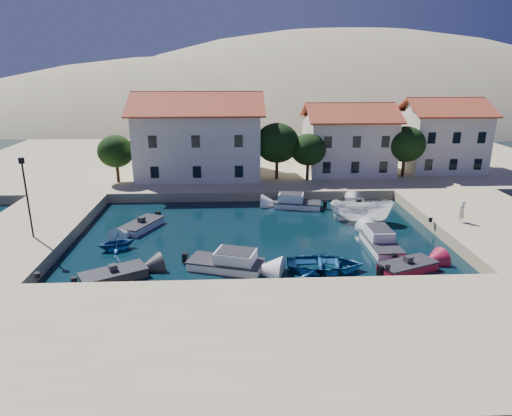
{
  "coord_description": "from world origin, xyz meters",
  "views": [
    {
      "loc": [
        -1.82,
        -25.73,
        13.85
      ],
      "look_at": [
        -0.06,
        11.39,
        2.0
      ],
      "focal_mm": 32.0,
      "sensor_mm": 36.0,
      "label": 1
    }
  ],
  "objects_px": {
    "building_right": "(442,133)",
    "rowboat_south": "(325,269)",
    "cabin_cruiser_east": "(381,242)",
    "cabin_cruiser_south": "(226,262)",
    "building_mid": "(348,137)",
    "pedestrian": "(462,211)",
    "boat_east": "(361,221)",
    "lamppost": "(26,190)",
    "building_left": "(199,134)"
  },
  "relations": [
    {
      "from": "building_right",
      "to": "boat_east",
      "type": "height_order",
      "value": "building_right"
    },
    {
      "from": "building_left",
      "to": "rowboat_south",
      "type": "distance_m",
      "value": 27.54
    },
    {
      "from": "rowboat_south",
      "to": "boat_east",
      "type": "height_order",
      "value": "boat_east"
    },
    {
      "from": "cabin_cruiser_south",
      "to": "rowboat_south",
      "type": "distance_m",
      "value": 7.01
    },
    {
      "from": "lamppost",
      "to": "cabin_cruiser_south",
      "type": "relative_size",
      "value": 1.1
    },
    {
      "from": "building_right",
      "to": "rowboat_south",
      "type": "bearing_deg",
      "value": -126.16
    },
    {
      "from": "cabin_cruiser_south",
      "to": "pedestrian",
      "type": "distance_m",
      "value": 20.75
    },
    {
      "from": "building_left",
      "to": "lamppost",
      "type": "relative_size",
      "value": 2.36
    },
    {
      "from": "building_right",
      "to": "pedestrian",
      "type": "relative_size",
      "value": 5.07
    },
    {
      "from": "building_mid",
      "to": "pedestrian",
      "type": "xyz_separation_m",
      "value": [
        5.21,
        -19.16,
        -3.29
      ]
    },
    {
      "from": "rowboat_south",
      "to": "pedestrian",
      "type": "height_order",
      "value": "pedestrian"
    },
    {
      "from": "building_right",
      "to": "cabin_cruiser_east",
      "type": "relative_size",
      "value": 1.82
    },
    {
      "from": "building_mid",
      "to": "cabin_cruiser_south",
      "type": "height_order",
      "value": "building_mid"
    },
    {
      "from": "building_left",
      "to": "building_right",
      "type": "bearing_deg",
      "value": 3.81
    },
    {
      "from": "building_mid",
      "to": "boat_east",
      "type": "relative_size",
      "value": 1.86
    },
    {
      "from": "lamppost",
      "to": "rowboat_south",
      "type": "height_order",
      "value": "lamppost"
    },
    {
      "from": "building_mid",
      "to": "cabin_cruiser_east",
      "type": "relative_size",
      "value": 2.03
    },
    {
      "from": "building_left",
      "to": "rowboat_south",
      "type": "bearing_deg",
      "value": -67.21
    },
    {
      "from": "cabin_cruiser_east",
      "to": "boat_east",
      "type": "xyz_separation_m",
      "value": [
        0.14,
        6.38,
        -0.48
      ]
    },
    {
      "from": "lamppost",
      "to": "boat_east",
      "type": "xyz_separation_m",
      "value": [
        27.17,
        5.26,
        -4.75
      ]
    },
    {
      "from": "building_right",
      "to": "rowboat_south",
      "type": "distance_m",
      "value": 33.63
    },
    {
      "from": "building_right",
      "to": "cabin_cruiser_east",
      "type": "bearing_deg",
      "value": -122.03
    },
    {
      "from": "cabin_cruiser_south",
      "to": "building_mid",
      "type": "bearing_deg",
      "value": 77.66
    },
    {
      "from": "cabin_cruiser_east",
      "to": "pedestrian",
      "type": "distance_m",
      "value": 8.36
    },
    {
      "from": "building_right",
      "to": "lamppost",
      "type": "height_order",
      "value": "building_right"
    },
    {
      "from": "building_mid",
      "to": "boat_east",
      "type": "distance_m",
      "value": 16.75
    },
    {
      "from": "building_right",
      "to": "boat_east",
      "type": "bearing_deg",
      "value": -130.56
    },
    {
      "from": "lamppost",
      "to": "boat_east",
      "type": "bearing_deg",
      "value": 10.95
    },
    {
      "from": "boat_east",
      "to": "building_mid",
      "type": "bearing_deg",
      "value": 3.22
    },
    {
      "from": "building_right",
      "to": "cabin_cruiser_south",
      "type": "relative_size",
      "value": 1.67
    },
    {
      "from": "building_mid",
      "to": "building_left",
      "type": "bearing_deg",
      "value": -176.82
    },
    {
      "from": "building_mid",
      "to": "building_right",
      "type": "bearing_deg",
      "value": 4.76
    },
    {
      "from": "cabin_cruiser_east",
      "to": "boat_east",
      "type": "bearing_deg",
      "value": -1.87
    },
    {
      "from": "lamppost",
      "to": "cabin_cruiser_east",
      "type": "relative_size",
      "value": 1.2
    },
    {
      "from": "rowboat_south",
      "to": "cabin_cruiser_east",
      "type": "relative_size",
      "value": 1.03
    },
    {
      "from": "lamppost",
      "to": "cabin_cruiser_east",
      "type": "height_order",
      "value": "lamppost"
    },
    {
      "from": "building_left",
      "to": "rowboat_south",
      "type": "relative_size",
      "value": 2.75
    },
    {
      "from": "lamppost",
      "to": "pedestrian",
      "type": "bearing_deg",
      "value": 3.04
    },
    {
      "from": "building_left",
      "to": "lamppost",
      "type": "xyz_separation_m",
      "value": [
        -11.5,
        -20.0,
        -1.18
      ]
    },
    {
      "from": "building_right",
      "to": "cabin_cruiser_east",
      "type": "xyz_separation_m",
      "value": [
        -14.47,
        -23.12,
        -5.0
      ]
    },
    {
      "from": "cabin_cruiser_east",
      "to": "building_left",
      "type": "bearing_deg",
      "value": 35.69
    },
    {
      "from": "rowboat_south",
      "to": "boat_east",
      "type": "xyz_separation_m",
      "value": [
        5.25,
        10.05,
        0.0
      ]
    },
    {
      "from": "cabin_cruiser_south",
      "to": "rowboat_south",
      "type": "relative_size",
      "value": 1.06
    },
    {
      "from": "rowboat_south",
      "to": "lamppost",
      "type": "bearing_deg",
      "value": 83.83
    },
    {
      "from": "building_left",
      "to": "rowboat_south",
      "type": "xyz_separation_m",
      "value": [
        10.42,
        -24.79,
        -5.94
      ]
    },
    {
      "from": "cabin_cruiser_south",
      "to": "pedestrian",
      "type": "relative_size",
      "value": 3.04
    },
    {
      "from": "building_right",
      "to": "rowboat_south",
      "type": "relative_size",
      "value": 1.77
    },
    {
      "from": "cabin_cruiser_east",
      "to": "boat_east",
      "type": "height_order",
      "value": "cabin_cruiser_east"
    },
    {
      "from": "lamppost",
      "to": "pedestrian",
      "type": "relative_size",
      "value": 3.34
    },
    {
      "from": "building_mid",
      "to": "lamppost",
      "type": "xyz_separation_m",
      "value": [
        -29.5,
        -21.0,
        -0.47
      ]
    }
  ]
}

